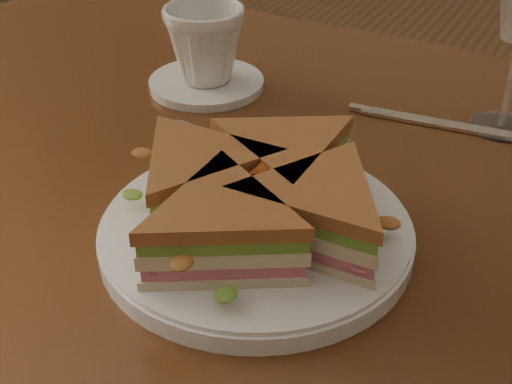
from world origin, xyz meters
TOP-DOWN VIEW (x-y plane):
  - table at (0.00, 0.00)m, footprint 1.20×0.80m
  - plate at (0.04, -0.11)m, footprint 0.26×0.26m
  - sandwich_wedges at (0.04, -0.11)m, footprint 0.26×0.26m
  - crisps_mound at (0.04, -0.11)m, footprint 0.09×0.09m
  - spoon at (-0.10, 0.02)m, footprint 0.18×0.04m
  - knife at (0.11, 0.17)m, footprint 0.22×0.04m
  - saucer at (-0.16, 0.13)m, footprint 0.14×0.14m
  - coffee_cup at (-0.16, 0.13)m, footprint 0.12×0.12m

SIDE VIEW (x-z plane):
  - table at x=0.00m, z-range 0.28..1.03m
  - knife at x=0.11m, z-range 0.75..0.75m
  - spoon at x=-0.10m, z-range 0.75..0.76m
  - saucer at x=-0.16m, z-range 0.75..0.76m
  - plate at x=0.04m, z-range 0.75..0.77m
  - crisps_mound at x=0.04m, z-range 0.77..0.82m
  - sandwich_wedges at x=0.04m, z-range 0.77..0.82m
  - coffee_cup at x=-0.16m, z-range 0.76..0.85m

